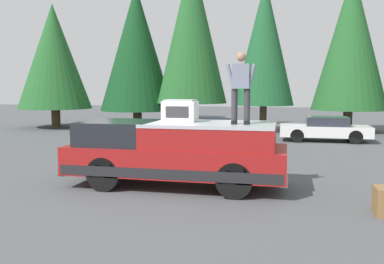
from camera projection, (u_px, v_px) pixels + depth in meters
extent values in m
plane|color=#4C4F51|center=(155.00, 183.00, 10.84)|extent=(90.00, 90.00, 0.00)
cube|color=maroon|center=(176.00, 159.00, 10.44)|extent=(2.00, 5.50, 0.70)
cube|color=#232326|center=(176.00, 166.00, 10.46)|extent=(2.01, 5.39, 0.24)
cube|color=black|center=(120.00, 132.00, 10.70)|extent=(1.84, 1.87, 0.60)
cube|color=maroon|center=(210.00, 136.00, 10.18)|extent=(1.92, 3.19, 0.52)
cube|color=#B7BABF|center=(210.00, 124.00, 10.15)|extent=(1.94, 3.19, 0.08)
cube|color=#232326|center=(80.00, 165.00, 11.06)|extent=(1.96, 0.16, 0.20)
cube|color=#B2B5BA|center=(284.00, 174.00, 9.88)|extent=(1.96, 0.16, 0.20)
cylinder|color=black|center=(104.00, 174.00, 10.00)|extent=(0.30, 0.84, 0.84)
cylinder|color=black|center=(130.00, 162.00, 11.65)|extent=(0.30, 0.84, 0.84)
cylinder|color=black|center=(234.00, 180.00, 9.30)|extent=(0.30, 0.84, 0.84)
cylinder|color=black|center=(242.00, 166.00, 10.94)|extent=(0.30, 0.84, 0.84)
cube|color=silver|center=(180.00, 111.00, 10.46)|extent=(0.64, 0.84, 0.52)
cube|color=#2D2D30|center=(177.00, 112.00, 10.15)|extent=(0.01, 0.59, 0.29)
cube|color=#99999E|center=(180.00, 100.00, 10.43)|extent=(0.58, 0.76, 0.04)
cylinder|color=#333338|center=(247.00, 106.00, 9.67)|extent=(0.15, 0.15, 0.84)
cube|color=black|center=(247.00, 123.00, 9.67)|extent=(0.26, 0.11, 0.08)
cylinder|color=#333338|center=(234.00, 106.00, 9.74)|extent=(0.15, 0.15, 0.84)
cube|color=black|center=(234.00, 122.00, 9.74)|extent=(0.26, 0.11, 0.08)
cube|color=gray|center=(241.00, 76.00, 9.63)|extent=(0.24, 0.40, 0.58)
sphere|color=#A37A5B|center=(241.00, 57.00, 9.58)|extent=(0.22, 0.22, 0.22)
cylinder|color=gray|center=(251.00, 76.00, 9.55)|extent=(0.09, 0.23, 0.58)
cylinder|color=gray|center=(231.00, 76.00, 9.65)|extent=(0.09, 0.23, 0.58)
cube|color=white|center=(325.00, 131.00, 19.30)|extent=(1.64, 4.10, 0.50)
cube|color=#282D38|center=(327.00, 121.00, 19.23)|extent=(1.31, 1.89, 0.42)
cylinder|color=black|center=(297.00, 136.00, 18.90)|extent=(0.20, 0.62, 0.62)
cylinder|color=black|center=(296.00, 132.00, 20.30)|extent=(0.20, 0.62, 0.62)
cylinder|color=black|center=(356.00, 137.00, 18.34)|extent=(0.20, 0.62, 0.62)
cylinder|color=black|center=(351.00, 134.00, 19.74)|extent=(0.20, 0.62, 0.62)
cube|color=navy|center=(210.00, 131.00, 19.41)|extent=(1.64, 4.10, 0.50)
cube|color=#282D38|center=(212.00, 121.00, 19.34)|extent=(1.31, 1.89, 0.42)
cylinder|color=black|center=(180.00, 135.00, 19.01)|extent=(0.20, 0.62, 0.62)
cylinder|color=black|center=(188.00, 132.00, 20.40)|extent=(0.20, 0.62, 0.62)
cylinder|color=black|center=(235.00, 137.00, 18.45)|extent=(0.20, 0.62, 0.62)
cylinder|color=black|center=(238.00, 133.00, 19.85)|extent=(0.20, 0.62, 0.62)
cylinder|color=#4C3826|center=(348.00, 121.00, 23.61)|extent=(0.50, 0.50, 1.25)
cone|color=#235B28|center=(351.00, 40.00, 23.12)|extent=(4.20, 4.20, 7.85)
cylinder|color=#4C3826|center=(263.00, 118.00, 23.75)|extent=(0.41, 0.41, 1.52)
cone|color=#1E562D|center=(264.00, 43.00, 23.29)|extent=(3.42, 3.42, 7.11)
cylinder|color=#4C3826|center=(192.00, 116.00, 24.86)|extent=(0.50, 0.50, 1.60)
cone|color=#235B28|center=(192.00, 29.00, 24.31)|extent=(4.20, 4.20, 8.75)
cylinder|color=#4C3826|center=(138.00, 118.00, 26.65)|extent=(0.56, 0.56, 1.05)
cone|color=#14421E|center=(137.00, 48.00, 26.17)|extent=(4.71, 4.71, 7.94)
cylinder|color=#4C3826|center=(56.00, 118.00, 26.17)|extent=(0.55, 0.55, 1.21)
cone|color=#235B28|center=(54.00, 57.00, 25.75)|extent=(4.57, 4.57, 6.53)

